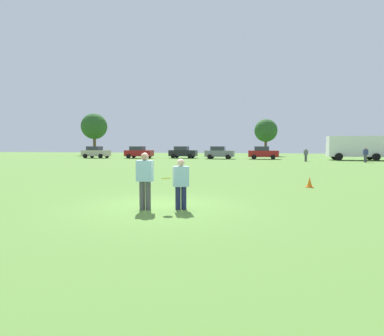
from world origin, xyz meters
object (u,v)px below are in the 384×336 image
player_thrower (145,178)px  parked_car_near_left (96,152)px  traffic_cone (310,182)px  parked_car_near_right (263,153)px  box_truck (360,147)px  parked_car_mid_right (219,153)px  frisbee (166,178)px  parked_car_mid_left (139,152)px  bystander_sideline_watcher (366,154)px  player_defender (181,181)px  parked_car_center (183,152)px  bystander_far_jogger (306,154)px

player_thrower → parked_car_near_left: size_ratio=0.40×
traffic_cone → parked_car_near_right: 31.43m
traffic_cone → box_truck: 32.59m
parked_car_mid_right → frisbee: bearing=-84.5°
parked_car_mid_left → bystander_sideline_watcher: (30.10, -5.78, 0.05)m
parked_car_mid_left → box_truck: size_ratio=0.49×
parked_car_near_left → parked_car_mid_left: 6.92m
player_defender → parked_car_center: size_ratio=0.36×
player_defender → parked_car_mid_left: 40.34m
player_defender → traffic_cone: (4.47, 6.28, -0.61)m
frisbee → traffic_cone: bearing=54.0°
parked_car_near_left → box_truck: 38.02m
bystander_sideline_watcher → player_defender: bearing=-113.9°
bystander_sideline_watcher → parked_car_mid_left: bearing=169.1°
parked_car_near_right → bystander_far_jogger: (5.08, -5.86, -0.03)m
parked_car_near_left → bystander_sideline_watcher: (36.99, -5.20, 0.05)m
frisbee → parked_car_near_left: (-22.86, 36.67, -0.04)m
parked_car_center → parked_car_mid_right: size_ratio=1.00×
parked_car_near_left → box_truck: box_truck is taller
player_thrower → parked_car_center: parked_car_center is taller
bystander_sideline_watcher → parked_car_near_right: bearing=150.5°
player_defender → frisbee: bearing=-134.6°
player_defender → traffic_cone: size_ratio=3.15×
player_defender → parked_car_near_left: bearing=122.6°
parked_car_center → bystander_far_jogger: parked_car_center is taller
parked_car_near_left → parked_car_mid_right: bearing=3.3°
parked_car_mid_right → bystander_sideline_watcher: 18.85m
parked_car_mid_right → box_truck: size_ratio=0.49×
player_thrower → parked_car_mid_right: bearing=94.5°
player_thrower → parked_car_near_right: 38.05m
player_thrower → parked_car_near_right: (3.30, 37.90, -0.03)m
frisbee → parked_car_center: 40.16m
bystander_far_jogger → box_truck: bearing=35.9°
parked_car_near_right → parked_car_mid_right: bearing=-178.0°
frisbee → bystander_sideline_watcher: 34.49m
frisbee → parked_car_mid_left: size_ratio=0.07×
parked_car_near_left → box_truck: size_ratio=0.49×
bystander_far_jogger → parked_car_mid_right: bearing=153.5°
player_thrower → parked_car_near_left: 42.79m
box_truck → bystander_far_jogger: box_truck is taller
player_thrower → player_defender: bearing=15.1°
parked_car_mid_left → parked_car_mid_right: bearing=2.4°
parked_car_center → player_defender: bearing=-75.8°
player_defender → bystander_sideline_watcher: bearing=66.1°
parked_car_near_left → parked_car_near_right: (25.49, 1.32, 0.00)m
player_thrower → player_defender: (1.03, 0.28, -0.11)m
traffic_cone → bystander_far_jogger: bystander_far_jogger is taller
player_defender → frisbee: size_ratio=5.52×
player_thrower → parked_car_center: bearing=102.7°
player_defender → parked_car_mid_right: parked_car_mid_right is taller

